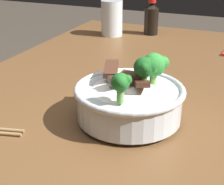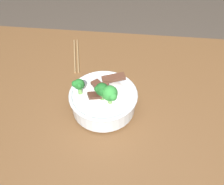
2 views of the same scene
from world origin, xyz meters
TOP-DOWN VIEW (x-y plane):
  - ground at (0.00, 0.00)m, footprint 10.00×10.00m
  - dining_table at (0.00, 0.00)m, footprint 1.46×0.77m
  - rice_bowl at (0.08, 0.09)m, footprint 0.22×0.22m
  - chopsticks_pair at (0.24, -0.18)m, footprint 0.07×0.22m

SIDE VIEW (x-z plane):
  - ground at x=0.00m, z-range 0.00..0.00m
  - dining_table at x=0.00m, z-range 0.23..1.03m
  - chopsticks_pair at x=0.24m, z-range 0.80..0.81m
  - rice_bowl at x=0.08m, z-range 0.78..0.92m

